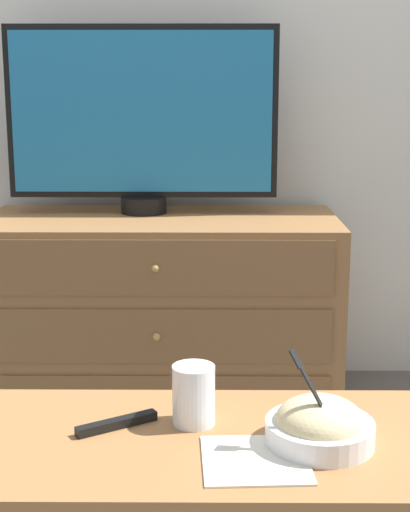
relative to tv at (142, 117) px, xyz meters
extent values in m
plane|color=#56514C|center=(-0.03, 0.19, -0.95)|extent=(12.00, 12.00, 0.00)
cube|color=silver|center=(-0.03, 0.22, 0.35)|extent=(12.00, 0.05, 2.60)
cube|color=olive|center=(0.06, -0.09, -0.63)|extent=(1.14, 0.51, 0.63)
cube|color=brown|center=(0.06, -0.35, -0.84)|extent=(1.05, 0.01, 0.17)
sphere|color=tan|center=(0.06, -0.36, -0.84)|extent=(0.02, 0.02, 0.02)
cube|color=brown|center=(0.06, -0.35, -0.63)|extent=(1.05, 0.01, 0.17)
sphere|color=tan|center=(0.06, -0.36, -0.63)|extent=(0.02, 0.02, 0.02)
cube|color=brown|center=(0.06, -0.35, -0.42)|extent=(1.05, 0.01, 0.17)
sphere|color=tan|center=(0.06, -0.36, -0.42)|extent=(0.02, 0.02, 0.02)
cylinder|color=black|center=(0.00, 0.00, -0.29)|extent=(0.15, 0.15, 0.05)
cube|color=black|center=(0.00, 0.00, 0.01)|extent=(0.88, 0.04, 0.55)
cube|color=#1E6B9E|center=(0.00, -0.02, 0.01)|extent=(0.84, 0.01, 0.51)
cube|color=#9E6B3D|center=(0.24, -1.24, -0.54)|extent=(1.05, 0.46, 0.02)
cylinder|color=silver|center=(0.42, -1.26, -0.51)|extent=(0.20, 0.20, 0.04)
ellipsoid|color=beige|center=(0.42, -1.26, -0.48)|extent=(0.16, 0.16, 0.09)
cube|color=black|center=(0.41, -1.29, -0.43)|extent=(0.08, 0.04, 0.14)
cube|color=black|center=(0.37, -1.27, -0.36)|extent=(0.03, 0.03, 0.03)
cylinder|color=white|center=(0.19, -1.18, -0.49)|extent=(0.07, 0.07, 0.07)
cylinder|color=white|center=(0.19, -1.18, -0.47)|extent=(0.08, 0.08, 0.12)
cube|color=silver|center=(0.30, -1.33, -0.53)|extent=(0.19, 0.19, 0.00)
cube|color=black|center=(0.04, -1.20, -0.52)|extent=(0.15, 0.10, 0.02)
camera|label=1|loc=(0.22, -2.58, 0.12)|focal=55.00mm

